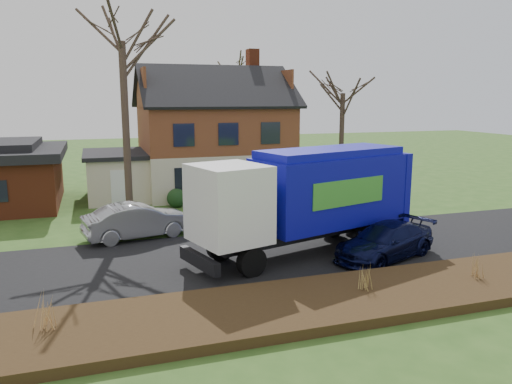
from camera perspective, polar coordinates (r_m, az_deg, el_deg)
name	(u,v)px	position (r m, az deg, el deg)	size (l,w,h in m)	color
ground	(248,256)	(19.66, -0.95, -7.30)	(120.00, 120.00, 0.00)	#2E521B
road	(248,256)	(19.66, -0.95, -7.28)	(80.00, 7.00, 0.02)	black
mulch_verge	(301,305)	(14.95, 5.21, -12.73)	(80.00, 3.50, 0.30)	black
main_house	(206,130)	(32.60, -5.74, 7.08)	(12.95, 8.95, 9.26)	beige
garbage_truck	(310,194)	(19.73, 6.21, -0.22)	(9.89, 5.11, 4.10)	black
silver_sedan	(138,221)	(22.51, -13.32, -3.22)	(1.63, 4.67, 1.54)	#9B9CA2
navy_wagon	(385,241)	(19.83, 14.54, -5.47)	(1.88, 4.63, 1.34)	black
tree_front_west	(120,13)	(26.13, -15.25, 19.11)	(4.10, 4.10, 12.20)	#423227
tree_front_east	(343,75)	(30.69, 9.97, 12.99)	(3.26, 3.26, 9.06)	#3D2E24
tree_back	(238,61)	(42.29, -2.06, 14.72)	(3.41, 3.41, 10.81)	#423528
grass_clump_west	(45,310)	(14.07, -22.96, -12.31)	(0.37, 0.30, 0.98)	tan
grass_clump_mid	(364,276)	(15.82, 12.29, -9.37)	(0.30, 0.25, 0.84)	#A18747
grass_clump_east	(477,265)	(17.97, 23.90, -7.66)	(0.32, 0.27, 0.81)	#A47C48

